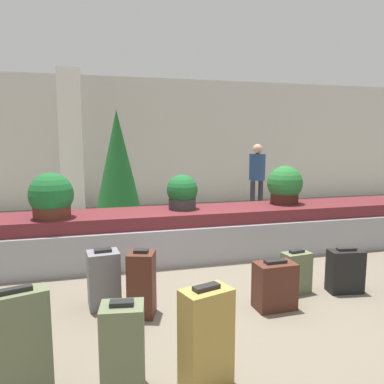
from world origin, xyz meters
TOP-DOWN VIEW (x-y plane):
  - ground_plane at (0.00, 0.00)m, footprint 18.00×18.00m
  - back_wall at (0.00, 5.92)m, footprint 18.00×0.06m
  - carousel at (0.00, 1.49)m, footprint 7.93×1.00m
  - pillar at (-1.81, 5.19)m, footprint 0.49×0.49m
  - suitcase_0 at (-0.95, -0.22)m, footprint 0.31×0.31m
  - suitcase_1 at (0.35, -0.41)m, footprint 0.40×0.26m
  - suitcase_2 at (1.30, -0.23)m, footprint 0.40×0.24m
  - suitcase_3 at (-1.29, 0.07)m, footprint 0.33×0.29m
  - suitcase_4 at (-1.86, -1.20)m, footprint 0.42×0.28m
  - suitcase_5 at (-1.21, -1.31)m, footprint 0.31×0.26m
  - suitcase_6 at (0.77, -0.11)m, footprint 0.33×0.22m
  - suitcase_8 at (-0.65, -1.36)m, footprint 0.38×0.30m
  - potted_plant_0 at (1.53, 1.59)m, footprint 0.55×0.55m
  - potted_plant_1 at (-0.13, 1.56)m, footprint 0.45×0.45m
  - potted_plant_2 at (-1.89, 1.37)m, footprint 0.56×0.56m
  - traveler_0 at (2.25, 4.19)m, footprint 0.31×0.37m
  - decorated_tree at (-0.92, 3.33)m, footprint 0.92×0.92m

SIDE VIEW (x-z plane):
  - ground_plane at x=0.00m, z-range 0.00..0.00m
  - suitcase_6 at x=0.77m, z-range -0.01..0.47m
  - suitcase_1 at x=0.35m, z-range -0.01..0.49m
  - suitcase_2 at x=1.30m, z-range -0.01..0.49m
  - suitcase_3 at x=-1.29m, z-range -0.01..0.59m
  - suitcase_5 at x=-1.21m, z-range -0.01..0.63m
  - suitcase_0 at x=-0.95m, z-range -0.01..0.64m
  - carousel at x=0.00m, z-range -0.01..0.67m
  - suitcase_8 at x=-0.65m, z-range -0.01..0.71m
  - suitcase_4 at x=-1.86m, z-range -0.01..0.75m
  - potted_plant_1 at x=-0.13m, z-range 0.67..1.17m
  - traveler_0 at x=2.25m, z-range 0.14..1.72m
  - potted_plant_2 at x=-1.89m, z-range 0.66..1.24m
  - potted_plant_0 at x=1.53m, z-range 0.67..1.26m
  - decorated_tree at x=-0.92m, z-range 0.09..2.30m
  - back_wall at x=0.00m, z-range 0.00..3.20m
  - pillar at x=-1.81m, z-range 0.00..3.20m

